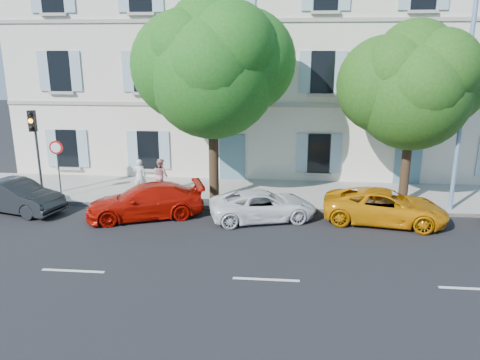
# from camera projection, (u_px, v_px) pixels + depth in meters

# --- Properties ---
(ground) EXTENTS (90.00, 90.00, 0.00)m
(ground) POSITION_uv_depth(u_px,v_px,m) (270.00, 230.00, 17.82)
(ground) COLOR black
(sidewalk) EXTENTS (36.00, 4.50, 0.15)m
(sidewalk) POSITION_uv_depth(u_px,v_px,m) (273.00, 194.00, 22.07)
(sidewalk) COLOR #A09E96
(sidewalk) RESTS_ON ground
(kerb) EXTENTS (36.00, 0.16, 0.16)m
(kerb) POSITION_uv_depth(u_px,v_px,m) (272.00, 209.00, 19.99)
(kerb) COLOR #9E998E
(kerb) RESTS_ON ground
(building) EXTENTS (28.00, 7.00, 12.00)m
(building) POSITION_uv_depth(u_px,v_px,m) (278.00, 62.00, 26.00)
(building) COLOR silver
(building) RESTS_ON ground
(car_dark_sedan) EXTENTS (4.40, 2.51, 1.37)m
(car_dark_sedan) POSITION_uv_depth(u_px,v_px,m) (16.00, 196.00, 19.68)
(car_dark_sedan) COLOR black
(car_dark_sedan) RESTS_ON ground
(car_red_coupe) EXTENTS (5.09, 3.42, 1.37)m
(car_red_coupe) POSITION_uv_depth(u_px,v_px,m) (145.00, 201.00, 19.05)
(car_red_coupe) COLOR #AA0E04
(car_red_coupe) RESTS_ON ground
(car_white_coupe) EXTENTS (4.64, 3.02, 1.19)m
(car_white_coupe) POSITION_uv_depth(u_px,v_px,m) (263.00, 205.00, 18.82)
(car_white_coupe) COLOR white
(car_white_coupe) RESTS_ON ground
(car_yellow_supercar) EXTENTS (5.06, 2.93, 1.33)m
(car_yellow_supercar) POSITION_uv_depth(u_px,v_px,m) (385.00, 207.00, 18.47)
(car_yellow_supercar) COLOR orange
(car_yellow_supercar) RESTS_ON ground
(tree_left) EXTENTS (5.53, 5.53, 8.58)m
(tree_left) POSITION_uv_depth(u_px,v_px,m) (212.00, 74.00, 19.68)
(tree_left) COLOR #3A2819
(tree_left) RESTS_ON sidewalk
(tree_right) EXTENTS (4.84, 4.84, 7.46)m
(tree_right) POSITION_uv_depth(u_px,v_px,m) (413.00, 92.00, 19.40)
(tree_right) COLOR #3A2819
(tree_right) RESTS_ON sidewalk
(traffic_light) EXTENTS (0.33, 0.45, 3.94)m
(traffic_light) POSITION_uv_depth(u_px,v_px,m) (34.00, 135.00, 20.68)
(traffic_light) COLOR #383A3D
(traffic_light) RESTS_ON sidewalk
(road_sign) EXTENTS (0.61, 0.11, 2.62)m
(road_sign) POSITION_uv_depth(u_px,v_px,m) (57.00, 157.00, 20.80)
(road_sign) COLOR #383A3D
(road_sign) RESTS_ON sidewalk
(street_lamp) EXTENTS (0.35, 1.88, 8.77)m
(street_lamp) POSITION_uv_depth(u_px,v_px,m) (467.00, 90.00, 18.21)
(street_lamp) COLOR #7293BF
(street_lamp) RESTS_ON sidewalk
(pedestrian_a) EXTENTS (0.63, 0.46, 1.59)m
(pedestrian_a) POSITION_uv_depth(u_px,v_px,m) (140.00, 176.00, 21.88)
(pedestrian_a) COLOR silver
(pedestrian_a) RESTS_ON sidewalk
(pedestrian_b) EXTENTS (0.99, 0.96, 1.61)m
(pedestrian_b) POSITION_uv_depth(u_px,v_px,m) (161.00, 175.00, 21.94)
(pedestrian_b) COLOR #D08588
(pedestrian_b) RESTS_ON sidewalk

